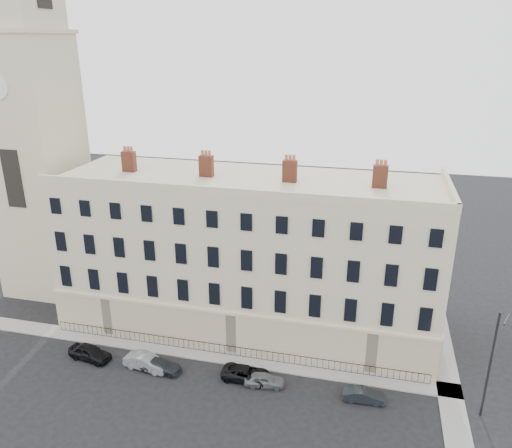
# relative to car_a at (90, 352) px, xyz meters

# --- Properties ---
(ground) EXTENTS (160.00, 160.00, 0.00)m
(ground) POSITION_rel_car_a_xyz_m (18.14, -1.89, -0.69)
(ground) COLOR black
(ground) RESTS_ON ground
(terrace) EXTENTS (36.22, 12.22, 17.00)m
(terrace) POSITION_rel_car_a_xyz_m (12.18, 10.07, 6.81)
(terrace) COLOR beige
(terrace) RESTS_ON ground
(church_tower) EXTENTS (8.00, 8.13, 44.00)m
(church_tower) POSITION_rel_car_a_xyz_m (-11.86, 12.10, 17.97)
(church_tower) COLOR beige
(church_tower) RESTS_ON ground
(pavement_terrace) EXTENTS (48.00, 2.00, 0.12)m
(pavement_terrace) POSITION_rel_car_a_xyz_m (8.14, 3.11, -0.63)
(pavement_terrace) COLOR gray
(pavement_terrace) RESTS_ON ground
(pavement_east_return) EXTENTS (2.00, 24.00, 0.12)m
(pavement_east_return) POSITION_rel_car_a_xyz_m (31.14, 6.11, -0.63)
(pavement_east_return) COLOR gray
(pavement_east_return) RESTS_ON ground
(railings) EXTENTS (35.00, 0.04, 0.96)m
(railings) POSITION_rel_car_a_xyz_m (12.14, 3.51, -0.14)
(railings) COLOR black
(railings) RESTS_ON ground
(car_a) EXTENTS (4.24, 2.23, 1.38)m
(car_a) POSITION_rel_car_a_xyz_m (0.00, 0.00, 0.00)
(car_a) COLOR black
(car_a) RESTS_ON ground
(car_b) EXTENTS (4.23, 1.93, 1.35)m
(car_b) POSITION_rel_car_a_xyz_m (5.59, -0.05, -0.01)
(car_b) COLOR gray
(car_b) RESTS_ON ground
(car_c) EXTENTS (3.93, 1.76, 1.12)m
(car_c) POSITION_rel_car_a_xyz_m (6.89, -0.13, -0.13)
(car_c) COLOR #22272D
(car_c) RESTS_ON ground
(car_d) EXTENTS (4.36, 2.12, 1.19)m
(car_d) POSITION_rel_car_a_xyz_m (14.52, 0.53, -0.09)
(car_d) COLOR black
(car_d) RESTS_ON ground
(car_e) EXTENTS (3.51, 1.77, 1.14)m
(car_e) POSITION_rel_car_a_xyz_m (16.16, 0.15, -0.12)
(car_e) COLOR slate
(car_e) RESTS_ON ground
(car_f) EXTENTS (3.40, 1.35, 1.10)m
(car_f) POSITION_rel_car_a_xyz_m (24.31, 0.19, -0.14)
(car_f) COLOR black
(car_f) RESTS_ON ground
(streetlamp) EXTENTS (0.92, 1.85, 9.08)m
(streetlamp) POSITION_rel_car_a_xyz_m (33.19, 0.61, 4.34)
(streetlamp) COLOR #29292D
(streetlamp) RESTS_ON ground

